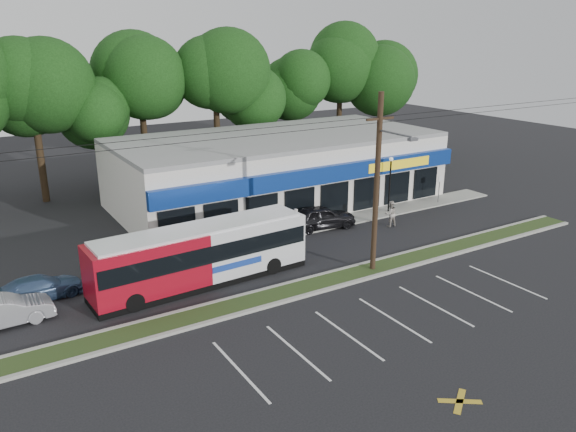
# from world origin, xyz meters

# --- Properties ---
(ground) EXTENTS (120.00, 120.00, 0.00)m
(ground) POSITION_xyz_m (0.00, 0.00, 0.00)
(ground) COLOR black
(ground) RESTS_ON ground
(grass_strip) EXTENTS (40.00, 1.60, 0.12)m
(grass_strip) POSITION_xyz_m (0.00, 1.00, 0.06)
(grass_strip) COLOR #273A17
(grass_strip) RESTS_ON ground
(curb_south) EXTENTS (40.00, 0.25, 0.14)m
(curb_south) POSITION_xyz_m (0.00, 0.15, 0.07)
(curb_south) COLOR #9E9E93
(curb_south) RESTS_ON ground
(curb_north) EXTENTS (40.00, 0.25, 0.14)m
(curb_north) POSITION_xyz_m (0.00, 1.85, 0.07)
(curb_north) COLOR #9E9E93
(curb_north) RESTS_ON ground
(sidewalk) EXTENTS (32.00, 2.20, 0.10)m
(sidewalk) POSITION_xyz_m (5.00, 9.00, 0.05)
(sidewalk) COLOR #9E9E93
(sidewalk) RESTS_ON ground
(strip_mall) EXTENTS (25.00, 12.55, 5.30)m
(strip_mall) POSITION_xyz_m (5.50, 15.91, 2.65)
(strip_mall) COLOR beige
(strip_mall) RESTS_ON ground
(utility_pole) EXTENTS (50.00, 2.77, 10.00)m
(utility_pole) POSITION_xyz_m (2.83, 0.93, 5.41)
(utility_pole) COLOR black
(utility_pole) RESTS_ON ground
(lamp_post) EXTENTS (0.30, 0.30, 4.25)m
(lamp_post) POSITION_xyz_m (11.00, 8.80, 2.67)
(lamp_post) COLOR black
(lamp_post) RESTS_ON ground
(sign_post) EXTENTS (0.45, 0.10, 2.23)m
(sign_post) POSITION_xyz_m (16.00, 8.57, 1.56)
(sign_post) COLOR #59595E
(sign_post) RESTS_ON ground
(tree_line) EXTENTS (46.76, 6.76, 11.83)m
(tree_line) POSITION_xyz_m (4.00, 26.00, 8.42)
(tree_line) COLOR black
(tree_line) RESTS_ON ground
(metrobus) EXTENTS (12.06, 3.13, 3.21)m
(metrobus) POSITION_xyz_m (-5.91, 4.50, 1.70)
(metrobus) COLOR maroon
(metrobus) RESTS_ON ground
(car_dark) EXTENTS (5.02, 2.70, 1.62)m
(car_dark) POSITION_xyz_m (4.66, 8.50, 0.81)
(car_dark) COLOR black
(car_dark) RESTS_ON ground
(car_silver) EXTENTS (4.39, 1.67, 1.43)m
(car_silver) POSITION_xyz_m (-15.57, 4.96, 0.72)
(car_silver) COLOR #AAABB1
(car_silver) RESTS_ON ground
(car_blue) EXTENTS (4.39, 2.09, 1.23)m
(car_blue) POSITION_xyz_m (-13.70, 7.00, 0.62)
(car_blue) COLOR #324A6F
(car_blue) RESTS_ON ground
(pedestrian_a) EXTENTS (0.71, 0.52, 1.77)m
(pedestrian_a) POSITION_xyz_m (2.52, 8.50, 0.88)
(pedestrian_a) COLOR beige
(pedestrian_a) RESTS_ON ground
(pedestrian_b) EXTENTS (0.97, 0.80, 1.82)m
(pedestrian_b) POSITION_xyz_m (9.00, 6.35, 0.91)
(pedestrian_b) COLOR #B6ADA3
(pedestrian_b) RESTS_ON ground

